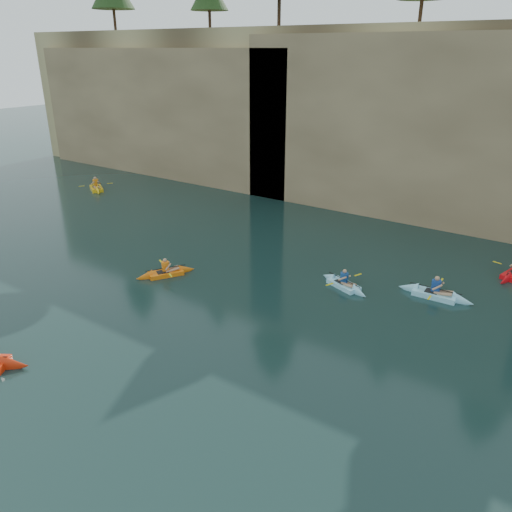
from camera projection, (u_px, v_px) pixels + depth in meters
The scene contains 10 objects.
ground at pixel (120, 394), 15.83m from camera, with size 160.00×160.00×0.00m, color black.
cliff at pixel (429, 110), 36.33m from camera, with size 70.00×16.00×12.00m, color tan.
cliff_slab_west at pixel (160, 111), 41.42m from camera, with size 26.00×2.40×10.56m, color #9F8860.
cliff_slab_center at pixel (425, 129), 29.78m from camera, with size 24.00×2.40×11.40m, color #9F8860.
sea_cave_west at pixel (174, 155), 41.15m from camera, with size 4.50×1.00×4.00m, color black.
sea_cave_center at pixel (326, 184), 34.00m from camera, with size 3.50×1.00×3.20m, color black.
kayaker_orange at pixel (166, 273), 24.05m from camera, with size 2.06×2.82×1.10m.
kayaker_ltblue_near at pixel (344, 284), 22.87m from camera, with size 2.86×2.09×1.10m.
kayaker_yellow at pixel (96, 188), 38.47m from camera, with size 3.09×2.31×1.29m.
kayaker_ltblue_mid at pixel (435, 294), 21.95m from camera, with size 3.29×2.45×1.25m.
Camera 1 is at (10.87, -8.20, 10.16)m, focal length 35.00 mm.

